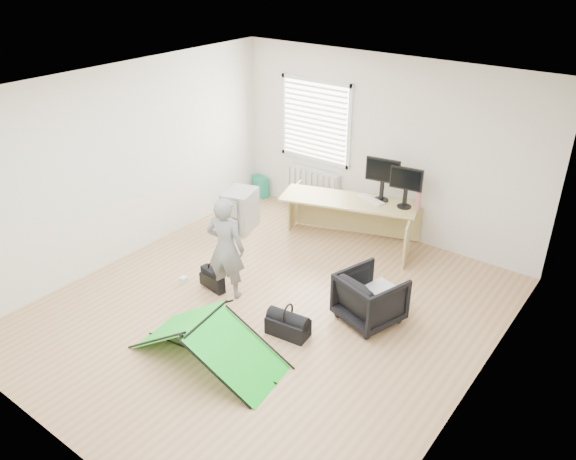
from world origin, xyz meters
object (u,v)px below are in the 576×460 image
Objects in this scene: person at (226,248)px; laptop_bag at (213,279)px; desk at (348,220)px; kite at (208,339)px; office_chair at (370,298)px; duffel_bag at (288,326)px; monitor_left at (382,185)px; monitor_right at (405,193)px; filing_cabinet at (241,210)px; thermos at (418,201)px; storage_crate at (385,300)px.

laptop_bag is (-0.24, -0.02, -0.54)m from person.
desk reaches higher than kite.
office_chair is at bearing -68.73° from desk.
monitor_left is at bearing 89.21° from duffel_bag.
desk reaches higher than office_chair.
office_chair is (0.88, -1.82, -0.61)m from monitor_left.
monitor_right is (0.38, -0.00, -0.02)m from monitor_left.
filing_cabinet is 2.81m from duffel_bag.
thermos reaches higher than desk.
thermos is 1.71m from storage_crate.
desk is 7.48× the size of thermos.
filing_cabinet is at bearing -163.36° from monitor_left.
office_chair is 1.80× the size of laptop_bag.
storage_crate is (1.78, 0.92, -0.54)m from person.
monitor_left is (1.95, 0.92, 0.60)m from filing_cabinet.
monitor_left reaches higher than monitor_right.
monitor_right is at bearing 0.67° from desk.
kite is at bearing 106.70° from person.
desk is at bearing 86.17° from kite.
laptop_bag is at bearing -155.01° from storage_crate.
kite is 4.50× the size of laptop_bag.
office_chair is 1.40× the size of duffel_bag.
person is (-1.42, -2.45, -0.13)m from thermos.
kite is 1.39m from laptop_bag.
monitor_left is at bearing 170.67° from monitor_right.
monitor_right reaches higher than thermos.
kite is (0.23, -3.22, -0.07)m from desk.
desk is at bearing -154.71° from monitor_left.
desk is 4.02× the size of storage_crate.
filing_cabinet is 2.96m from office_chair.
kite is 3.45× the size of storage_crate.
kite is (0.68, -1.06, -0.42)m from person.
desk is at bearing 98.94° from duffel_bag.
storage_crate is 1.30× the size of laptop_bag.
desk is 1.83m from storage_crate.
thermos reaches higher than duffel_bag.
office_chair is at bearing -34.15° from filing_cabinet.
office_chair is (0.31, -1.83, -0.50)m from thermos.
office_chair reaches higher than kite.
person reaches higher than filing_cabinet.
desk is at bearing -170.01° from monitor_right.
desk is at bearing -33.45° from office_chair.
thermos is at bearing 66.08° from laptop_bag.
thermos is 2.83m from person.
person is at bearing 36.85° from office_chair.
laptop_bag is (0.86, -1.53, -0.18)m from filing_cabinet.
monitor_left is at bearing -46.89° from office_chair.
duffel_bag is (2.22, -1.71, -0.21)m from filing_cabinet.
office_chair is at bearing -83.15° from monitor_right.
storage_crate is (0.56, -1.51, -0.76)m from monitor_right.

